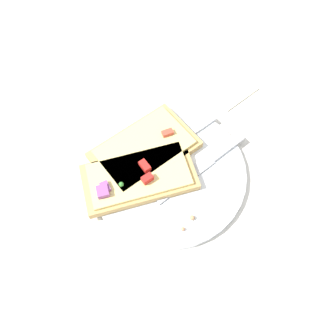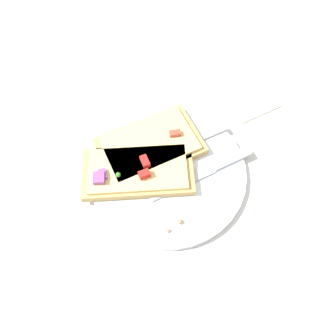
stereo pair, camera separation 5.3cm
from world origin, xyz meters
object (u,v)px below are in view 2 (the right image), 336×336
Objects in this scene: knife at (209,169)px; pizza_slice_main at (137,171)px; napkin at (241,88)px; plate at (168,172)px; fork at (170,150)px; pizza_slice_corner at (150,145)px.

knife is 0.95× the size of pizza_slice_main.
plate is at bearing 115.45° from napkin.
pizza_slice_corner reaches higher than fork.
napkin is at bearing -138.74° from knife.
plate is 0.06m from pizza_slice_corner.
knife is (-0.06, -0.04, 0.00)m from fork.
pizza_slice_corner is 0.23m from napkin.
pizza_slice_main is (0.02, 0.05, 0.02)m from plate.
knife reaches higher than plate.
pizza_slice_main reaches higher than napkin.
napkin is (0.07, -0.19, -0.01)m from fork.
fork is 0.07m from knife.
fork is 0.07m from pizza_slice_main.
pizza_slice_main is at bearing 69.14° from plate.
plate is 0.04m from fork.
knife reaches higher than fork.
pizza_slice_main is 0.27m from napkin.
plate is 1.52× the size of pizza_slice_corner.
fork is 1.00× the size of pizza_slice_main.
plate is 0.24m from napkin.
pizza_slice_corner is at bearing 64.81° from pizza_slice_main.
fork is 0.20m from napkin.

